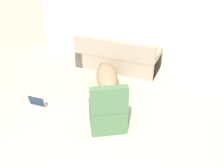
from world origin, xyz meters
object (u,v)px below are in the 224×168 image
object	(u,v)px
laptop_open	(35,105)
side_chair	(108,113)
dog	(107,76)
couch	(118,58)

from	to	relation	value
laptop_open	side_chair	xyz separation A→B (m)	(1.49, 0.04, 0.23)
dog	laptop_open	size ratio (longest dim) A/B	4.17
laptop_open	side_chair	size ratio (longest dim) A/B	0.42
couch	laptop_open	xyz separation A→B (m)	(-0.76, -2.24, -0.18)
dog	side_chair	size ratio (longest dim) A/B	1.76
couch	side_chair	distance (m)	2.32
dog	laptop_open	bearing A→B (deg)	119.31
couch	dog	size ratio (longest dim) A/B	1.28
dog	couch	bearing A→B (deg)	-23.50
couch	side_chair	bearing A→B (deg)	107.01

